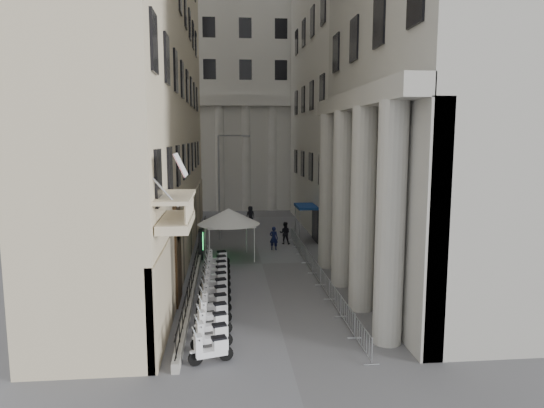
{
  "coord_description": "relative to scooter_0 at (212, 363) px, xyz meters",
  "views": [
    {
      "loc": [
        -2.39,
        -12.79,
        8.56
      ],
      "look_at": [
        0.41,
        16.24,
        4.5
      ],
      "focal_mm": 32.0,
      "sensor_mm": 36.0,
      "label": 1
    }
  ],
  "objects": [
    {
      "name": "street_lamp",
      "position": [
        0.4,
        22.76,
        5.23
      ],
      "size": [
        2.66,
        1.28,
        8.72
      ],
      "rotation": [
        0.0,
        0.0,
        -0.41
      ],
      "color": "#95979D",
      "rests_on": "ground"
    },
    {
      "name": "scooter_1",
      "position": [
        0.0,
        1.28,
        0.0
      ],
      "size": [
        1.5,
        0.91,
        1.5
      ],
      "primitive_type": null,
      "rotation": [
        0.0,
        0.0,
        1.84
      ],
      "color": "white",
      "rests_on": "ground"
    },
    {
      "name": "scooter_0",
      "position": [
        0.0,
        0.0,
        0.0
      ],
      "size": [
        1.5,
        0.91,
        1.5
      ],
      "primitive_type": null,
      "rotation": [
        0.0,
        0.0,
        1.84
      ],
      "color": "white",
      "rests_on": "ground"
    },
    {
      "name": "scooter_11",
      "position": [
        0.0,
        14.07,
        0.0
      ],
      "size": [
        1.5,
        0.91,
        1.5
      ],
      "primitive_type": null,
      "rotation": [
        0.0,
        0.0,
        1.84
      ],
      "color": "white",
      "rests_on": "ground"
    },
    {
      "name": "barrier_4",
      "position": [
        6.02,
        10.43,
        0.0
      ],
      "size": [
        0.6,
        2.4,
        1.1
      ],
      "primitive_type": null,
      "color": "#A0A2A7",
      "rests_on": "ground"
    },
    {
      "name": "barrier_3",
      "position": [
        6.02,
        7.93,
        0.0
      ],
      "size": [
        0.6,
        2.4,
        1.1
      ],
      "primitive_type": null,
      "color": "#A0A2A7",
      "rests_on": "ground"
    },
    {
      "name": "scooter_4",
      "position": [
        0.0,
        5.12,
        0.0
      ],
      "size": [
        1.5,
        0.91,
        1.5
      ],
      "primitive_type": null,
      "rotation": [
        0.0,
        0.0,
        1.84
      ],
      "color": "white",
      "rests_on": "ground"
    },
    {
      "name": "barrier_5",
      "position": [
        6.02,
        12.93,
        0.0
      ],
      "size": [
        0.6,
        2.4,
        1.1
      ],
      "primitive_type": null,
      "color": "#A0A2A7",
      "rests_on": "ground"
    },
    {
      "name": "flag",
      "position": [
        -0.99,
        0.19,
        0.0
      ],
      "size": [
        1.0,
        1.4,
        8.2
      ],
      "primitive_type": null,
      "color": "#9E0C11",
      "rests_on": "ground"
    },
    {
      "name": "barrier_8",
      "position": [
        6.02,
        20.43,
        0.0
      ],
      "size": [
        0.6,
        2.4,
        1.1
      ],
      "primitive_type": null,
      "color": "#A0A2A7",
      "rests_on": "ground"
    },
    {
      "name": "pedestrian_c",
      "position": [
        3.01,
        29.33,
        0.91
      ],
      "size": [
        1.04,
        0.86,
        1.82
      ],
      "primitive_type": "imported",
      "rotation": [
        0.0,
        0.0,
        3.51
      ],
      "color": "black",
      "rests_on": "ground"
    },
    {
      "name": "scooter_6",
      "position": [
        0.0,
        7.67,
        0.0
      ],
      "size": [
        1.5,
        0.91,
        1.5
      ],
      "primitive_type": null,
      "rotation": [
        0.0,
        0.0,
        1.84
      ],
      "color": "white",
      "rests_on": "ground"
    },
    {
      "name": "iron_fence",
      "position": [
        -1.29,
        13.19,
        0.0
      ],
      "size": [
        0.3,
        28.0,
        1.4
      ],
      "primitive_type": null,
      "color": "black",
      "rests_on": "ground"
    },
    {
      "name": "barrier_2",
      "position": [
        6.02,
        5.43,
        0.0
      ],
      "size": [
        0.6,
        2.4,
        1.1
      ],
      "primitive_type": null,
      "color": "#A0A2A7",
      "rests_on": "ground"
    },
    {
      "name": "blue_awning",
      "position": [
        7.16,
        21.19,
        0.0
      ],
      "size": [
        1.6,
        3.0,
        3.0
      ],
      "primitive_type": null,
      "color": "navy",
      "rests_on": "ground"
    },
    {
      "name": "barrier_0",
      "position": [
        6.02,
        0.43,
        0.0
      ],
      "size": [
        0.6,
        2.4,
        1.1
      ],
      "primitive_type": null,
      "color": "#A0A2A7",
      "rests_on": "ground"
    },
    {
      "name": "barrier_6",
      "position": [
        6.02,
        15.43,
        0.0
      ],
      "size": [
        0.6,
        2.4,
        1.1
      ],
      "primitive_type": null,
      "color": "#A0A2A7",
      "rests_on": "ground"
    },
    {
      "name": "pedestrian_b",
      "position": [
        5.31,
        20.29,
        0.89
      ],
      "size": [
        0.99,
        0.84,
        1.79
      ],
      "primitive_type": "imported",
      "rotation": [
        0.0,
        0.0,
        2.94
      ],
      "color": "black",
      "rests_on": "ground"
    },
    {
      "name": "scooter_5",
      "position": [
        0.0,
        6.39,
        0.0
      ],
      "size": [
        1.5,
        0.91,
        1.5
      ],
      "primitive_type": null,
      "rotation": [
        0.0,
        0.0,
        1.84
      ],
      "color": "white",
      "rests_on": "ground"
    },
    {
      "name": "left_building",
      "position": [
        -4.49,
        17.19,
        17.0
      ],
      "size": [
        5.0,
        36.0,
        34.0
      ],
      "primitive_type": "cube",
      "color": "beige",
      "rests_on": "ground"
    },
    {
      "name": "far_building",
      "position": [
        3.01,
        43.19,
        15.0
      ],
      "size": [
        22.0,
        10.0,
        30.0
      ],
      "primitive_type": "cube",
      "color": "beige",
      "rests_on": "ground"
    },
    {
      "name": "scooter_3",
      "position": [
        0.0,
        3.84,
        0.0
      ],
      "size": [
        1.5,
        0.91,
        1.5
      ],
      "primitive_type": null,
      "rotation": [
        0.0,
        0.0,
        1.84
      ],
      "color": "white",
      "rests_on": "ground"
    },
    {
      "name": "info_kiosk",
      "position": [
        -1.18,
        16.18,
        1.04
      ],
      "size": [
        0.34,
        0.98,
        2.07
      ],
      "rotation": [
        0.0,
        0.0,
        0.03
      ],
      "color": "black",
      "rests_on": "ground"
    },
    {
      "name": "pedestrian_a",
      "position": [
        4.22,
        18.33,
        0.9
      ],
      "size": [
        0.76,
        0.62,
        1.8
      ],
      "primitive_type": "imported",
      "rotation": [
        0.0,
        0.0,
        2.82
      ],
      "color": "black",
      "rests_on": "ground"
    },
    {
      "name": "scooter_10",
      "position": [
        0.0,
        12.79,
        0.0
      ],
      "size": [
        1.5,
        0.91,
        1.5
      ],
      "primitive_type": null,
      "rotation": [
        0.0,
        0.0,
        1.84
      ],
      "color": "white",
      "rests_on": "ground"
    },
    {
      "name": "barrier_7",
      "position": [
        6.02,
        17.93,
        0.0
      ],
      "size": [
        0.6,
        2.4,
        1.1
      ],
      "primitive_type": null,
      "color": "#A0A2A7",
      "rests_on": "ground"
    },
    {
      "name": "security_tent",
      "position": [
        1.02,
        15.93,
        2.98
      ],
      "size": [
        4.39,
        4.39,
        3.57
      ],
      "color": "white",
      "rests_on": "ground"
    },
    {
      "name": "scooter_7",
      "position": [
        0.0,
        8.95,
        0.0
      ],
      "size": [
        1.5,
        0.91,
        1.5
      ],
      "primitive_type": null,
      "rotation": [
        0.0,
        0.0,
        1.84
      ],
      "color": "white",
      "rests_on": "ground"
    },
    {
      "name": "scooter_2",
      "position": [
        0.0,
        2.56,
        0.0
      ],
      "size": [
        1.5,
        0.91,
        1.5
      ],
      "primitive_type": null,
      "rotation": [
        0.0,
        0.0,
        1.84
      ],
      "color": "white",
      "rests_on": "ground"
    },
    {
      "name": "scooter_8",
      "position": [
        0.0,
        10.23,
        0.0
      ],
      "size": [
        1.5,
        0.91,
        1.5
      ],
      "primitive_type": null,
      "rotation": [
        0.0,
        0.0,
        1.84
      ],
      "color": "white",
      "rests_on": "ground"
    },
    {
      "name": "barrier_1",
      "position": [
        6.02,
        2.93,
        0.0
      ],
      "size": [
        0.6,
        2.4,
        1.1
      ],
      "primitive_type": null,
      "color": "#A0A2A7",
      "rests_on": "ground"
    },
    {
      "name": "scooter_9",
      "position": [
        0.0,
        11.51,
        0.0
      ],
      "size": [
        1.5,
        0.91,
        1.5
      ],
      "primitive_type": null,
      "rotation": [
        0.0,
        0.0,
        1.84
      ],
      "color": "white",
      "rests_on": "ground"
    }
  ]
}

